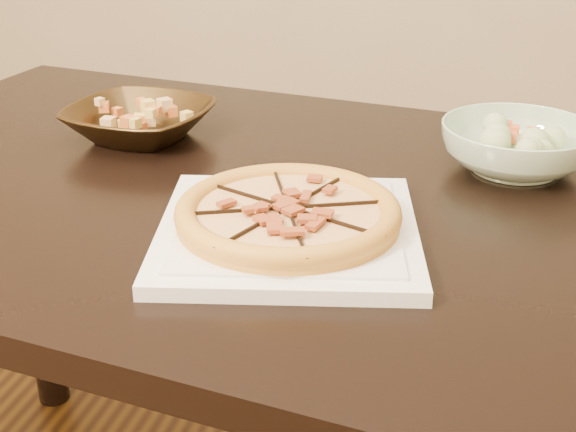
{
  "coord_description": "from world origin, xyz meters",
  "views": [
    {
      "loc": [
        0.29,
        -0.97,
        1.18
      ],
      "look_at": [
        0.07,
        -0.14,
        0.78
      ],
      "focal_mm": 50.0,
      "sensor_mm": 36.0,
      "label": 1
    }
  ],
  "objects_px": {
    "dining_table": "(241,251)",
    "bronze_bowl": "(140,122)",
    "plate": "(288,231)",
    "pizza": "(288,213)",
    "salad_bowl": "(517,148)"
  },
  "relations": [
    {
      "from": "plate",
      "to": "pizza",
      "type": "relative_size",
      "value": 1.36
    },
    {
      "from": "plate",
      "to": "salad_bowl",
      "type": "relative_size",
      "value": 1.68
    },
    {
      "from": "dining_table",
      "to": "bronze_bowl",
      "type": "relative_size",
      "value": 6.52
    },
    {
      "from": "dining_table",
      "to": "salad_bowl",
      "type": "distance_m",
      "value": 0.42
    },
    {
      "from": "plate",
      "to": "bronze_bowl",
      "type": "height_order",
      "value": "bronze_bowl"
    },
    {
      "from": "bronze_bowl",
      "to": "dining_table",
      "type": "bearing_deg",
      "value": -33.06
    },
    {
      "from": "plate",
      "to": "dining_table",
      "type": "bearing_deg",
      "value": 126.29
    },
    {
      "from": "plate",
      "to": "bronze_bowl",
      "type": "xyz_separation_m",
      "value": [
        -0.32,
        0.29,
        0.02
      ]
    },
    {
      "from": "dining_table",
      "to": "plate",
      "type": "relative_size",
      "value": 3.95
    },
    {
      "from": "plate",
      "to": "salad_bowl",
      "type": "bearing_deg",
      "value": 49.5
    },
    {
      "from": "pizza",
      "to": "salad_bowl",
      "type": "relative_size",
      "value": 1.23
    },
    {
      "from": "dining_table",
      "to": "bronze_bowl",
      "type": "xyz_separation_m",
      "value": [
        -0.21,
        0.14,
        0.13
      ]
    },
    {
      "from": "plate",
      "to": "pizza",
      "type": "distance_m",
      "value": 0.02
    },
    {
      "from": "dining_table",
      "to": "plate",
      "type": "bearing_deg",
      "value": -53.71
    },
    {
      "from": "bronze_bowl",
      "to": "plate",
      "type": "bearing_deg",
      "value": -41.83
    }
  ]
}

